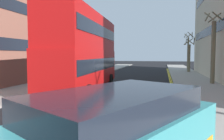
{
  "coord_description": "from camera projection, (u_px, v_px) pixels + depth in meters",
  "views": [
    {
      "loc": [
        3.51,
        -1.77,
        2.73
      ],
      "look_at": [
        0.5,
        11.0,
        1.8
      ],
      "focal_mm": 34.84,
      "sensor_mm": 36.0,
      "label": 1
    }
  ],
  "objects": [
    {
      "name": "kerb_line_inner",
      "position": [
        173.0,
        93.0,
        15.34
      ],
      "size": [
        0.1,
        56.0,
        0.01
      ],
      "primitive_type": "cube",
      "color": "yellow",
      "rests_on": "ground"
    },
    {
      "name": "sidewalk_left",
      "position": [
        50.0,
        84.0,
        19.73
      ],
      "size": [
        4.0,
        80.0,
        0.14
      ],
      "primitive_type": "cube",
      "color": "gray",
      "rests_on": "ground"
    },
    {
      "name": "kerb_line_outer",
      "position": [
        176.0,
        93.0,
        15.31
      ],
      "size": [
        0.1,
        56.0,
        0.01
      ],
      "primitive_type": "cube",
      "color": "yellow",
      "rests_on": "ground"
    },
    {
      "name": "street_tree_far",
      "position": [
        213.0,
        48.0,
        19.36
      ],
      "size": [
        1.76,
        1.76,
        6.65
      ],
      "color": "#6B6047",
      "rests_on": "sidewalk_right"
    },
    {
      "name": "street_tree_distant",
      "position": [
        189.0,
        56.0,
        32.76
      ],
      "size": [
        1.54,
        1.55,
        5.12
      ],
      "color": "#6B6047",
      "rests_on": "sidewalk_right"
    },
    {
      "name": "double_decker_bus_away",
      "position": [
        85.0,
        51.0,
        15.76
      ],
      "size": [
        3.14,
        10.9,
        5.64
      ],
      "color": "#B20F0F",
      "rests_on": "ground"
    },
    {
      "name": "sidewalk_right",
      "position": [
        202.0,
        89.0,
        16.76
      ],
      "size": [
        4.0,
        80.0,
        0.14
      ],
      "primitive_type": "cube",
      "color": "gray",
      "rests_on": "ground"
    },
    {
      "name": "street_tree_near",
      "position": [
        188.0,
        50.0,
        38.8
      ],
      "size": [
        1.69,
        1.69,
        6.55
      ],
      "color": "#6B6047",
      "rests_on": "sidewalk_right"
    }
  ]
}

